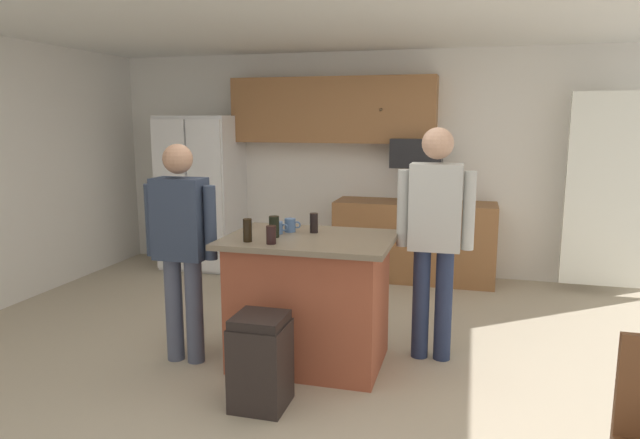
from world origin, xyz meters
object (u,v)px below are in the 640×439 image
person_host_foreground (181,239)px  mug_blue_stoneware (278,228)px  mug_ceramic_white (290,225)px  trash_bin (261,361)px  glass_pilsner (314,223)px  kitchen_island (310,300)px  glass_short_whisky (274,227)px  glass_stout_tall (271,235)px  glass_dark_ale (247,230)px  microwave_over_range (417,153)px  person_guest_right (435,227)px  refrigerator (202,193)px

person_host_foreground → mug_blue_stoneware: size_ratio=13.49×
mug_ceramic_white → trash_bin: size_ratio=0.21×
glass_pilsner → mug_ceramic_white: bearing=-175.4°
trash_bin → glass_pilsner: bearing=83.3°
kitchen_island → glass_short_whisky: 0.61m
glass_stout_tall → glass_dark_ale: bearing=172.4°
person_host_foreground → glass_pilsner: bearing=9.0°
microwave_over_range → mug_blue_stoneware: bearing=-107.5°
kitchen_island → mug_ceramic_white: bearing=143.4°
mug_blue_stoneware → glass_pilsner: (0.25, 0.11, 0.03)m
glass_pilsner → glass_short_whisky: bearing=-134.9°
kitchen_island → glass_dark_ale: glass_dark_ale is taller
microwave_over_range → glass_pilsner: 2.46m
person_host_foreground → mug_blue_stoneware: person_host_foreground is taller
mug_ceramic_white → glass_pilsner: 0.18m
mug_ceramic_white → glass_pilsner: glass_pilsner is taller
person_guest_right → glass_dark_ale: person_guest_right is taller
person_guest_right → glass_stout_tall: 1.23m
kitchen_island → person_guest_right: size_ratio=0.69×
glass_dark_ale → mug_blue_stoneware: glass_dark_ale is taller
mug_ceramic_white → glass_pilsner: bearing=4.6°
person_guest_right → mug_blue_stoneware: 1.17m
person_host_foreground → mug_ceramic_white: person_host_foreground is taller
refrigerator → glass_pilsner: size_ratio=12.37×
kitchen_island → glass_short_whisky: glass_short_whisky is taller
microwave_over_range → person_guest_right: bearing=-80.7°
refrigerator → trash_bin: refrigerator is taller
microwave_over_range → person_host_foreground: 3.14m
microwave_over_range → mug_blue_stoneware: 2.63m
glass_stout_tall → kitchen_island: bearing=57.7°
person_guest_right → glass_stout_tall: (-1.07, -0.61, 0.01)m
person_host_foreground → glass_dark_ale: bearing=-18.9°
trash_bin → person_host_foreground: bearing=147.8°
person_host_foreground → glass_stout_tall: (0.74, -0.08, 0.09)m
glass_dark_ale → glass_stout_tall: (0.19, -0.02, -0.02)m
kitchen_island → person_guest_right: 1.08m
refrigerator → mug_ceramic_white: bearing=-50.2°
person_host_foreground → trash_bin: size_ratio=2.70×
refrigerator → glass_dark_ale: size_ratio=11.44×
trash_bin → glass_stout_tall: bearing=99.7°
kitchen_island → person_guest_right: person_guest_right is taller
microwave_over_range → mug_blue_stoneware: (-0.78, -2.48, -0.43)m
kitchen_island → glass_dark_ale: size_ratio=7.50×
person_guest_right → glass_dark_ale: size_ratio=10.85×
glass_stout_tall → refrigerator: bearing=125.0°
mug_blue_stoneware → glass_short_whisky: glass_short_whisky is taller
person_host_foreground → glass_short_whisky: 0.70m
microwave_over_range → glass_pilsner: microwave_over_range is taller
person_guest_right → mug_blue_stoneware: (-1.14, -0.27, -0.01)m
glass_stout_tall → mug_blue_stoneware: 0.35m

